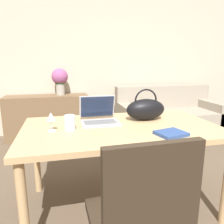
{
  "coord_description": "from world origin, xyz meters",
  "views": [
    {
      "loc": [
        -0.58,
        -1.0,
        1.23
      ],
      "look_at": [
        -0.2,
        0.64,
        0.84
      ],
      "focal_mm": 35.0,
      "sensor_mm": 36.0,
      "label": 1
    }
  ],
  "objects_px": {
    "laptop": "(99,115)",
    "drinking_glass": "(70,123)",
    "chair": "(140,218)",
    "handbag": "(146,109)",
    "flower_vase": "(60,79)",
    "wine_glass": "(51,118)",
    "couch": "(169,118)"
  },
  "relations": [
    {
      "from": "couch",
      "to": "drinking_glass",
      "type": "height_order",
      "value": "drinking_glass"
    },
    {
      "from": "laptop",
      "to": "drinking_glass",
      "type": "bearing_deg",
      "value": -143.53
    },
    {
      "from": "couch",
      "to": "laptop",
      "type": "distance_m",
      "value": 2.21
    },
    {
      "from": "drinking_glass",
      "to": "flower_vase",
      "type": "xyz_separation_m",
      "value": [
        -0.06,
        2.06,
        0.18
      ]
    },
    {
      "from": "drinking_glass",
      "to": "chair",
      "type": "bearing_deg",
      "value": -70.28
    },
    {
      "from": "drinking_glass",
      "to": "flower_vase",
      "type": "relative_size",
      "value": 0.27
    },
    {
      "from": "chair",
      "to": "wine_glass",
      "type": "xyz_separation_m",
      "value": [
        -0.42,
        0.79,
        0.32
      ]
    },
    {
      "from": "couch",
      "to": "laptop",
      "type": "bearing_deg",
      "value": -133.99
    },
    {
      "from": "laptop",
      "to": "flower_vase",
      "type": "xyz_separation_m",
      "value": [
        -0.32,
        1.87,
        0.18
      ]
    },
    {
      "from": "handbag",
      "to": "laptop",
      "type": "bearing_deg",
      "value": 175.38
    },
    {
      "from": "chair",
      "to": "handbag",
      "type": "relative_size",
      "value": 2.65
    },
    {
      "from": "laptop",
      "to": "handbag",
      "type": "distance_m",
      "value": 0.42
    },
    {
      "from": "couch",
      "to": "flower_vase",
      "type": "xyz_separation_m",
      "value": [
        -1.81,
        0.33,
        0.68
      ]
    },
    {
      "from": "laptop",
      "to": "drinking_glass",
      "type": "height_order",
      "value": "laptop"
    },
    {
      "from": "laptop",
      "to": "handbag",
      "type": "relative_size",
      "value": 0.9
    },
    {
      "from": "handbag",
      "to": "flower_vase",
      "type": "bearing_deg",
      "value": 111.0
    },
    {
      "from": "chair",
      "to": "drinking_glass",
      "type": "relative_size",
      "value": 8.01
    },
    {
      "from": "laptop",
      "to": "drinking_glass",
      "type": "xyz_separation_m",
      "value": [
        -0.26,
        -0.19,
        -0.0
      ]
    },
    {
      "from": "couch",
      "to": "flower_vase",
      "type": "height_order",
      "value": "flower_vase"
    },
    {
      "from": "wine_glass",
      "to": "flower_vase",
      "type": "xyz_separation_m",
      "value": [
        0.08,
        2.06,
        0.14
      ]
    },
    {
      "from": "chair",
      "to": "drinking_glass",
      "type": "bearing_deg",
      "value": 107.71
    },
    {
      "from": "drinking_glass",
      "to": "handbag",
      "type": "height_order",
      "value": "handbag"
    },
    {
      "from": "chair",
      "to": "flower_vase",
      "type": "bearing_deg",
      "value": 94.83
    },
    {
      "from": "drinking_glass",
      "to": "handbag",
      "type": "relative_size",
      "value": 0.33
    },
    {
      "from": "couch",
      "to": "flower_vase",
      "type": "bearing_deg",
      "value": 169.8
    },
    {
      "from": "laptop",
      "to": "drinking_glass",
      "type": "relative_size",
      "value": 2.72
    },
    {
      "from": "drinking_glass",
      "to": "flower_vase",
      "type": "distance_m",
      "value": 2.07
    },
    {
      "from": "laptop",
      "to": "wine_glass",
      "type": "relative_size",
      "value": 2.22
    },
    {
      "from": "couch",
      "to": "handbag",
      "type": "bearing_deg",
      "value": -124.29
    },
    {
      "from": "drinking_glass",
      "to": "wine_glass",
      "type": "xyz_separation_m",
      "value": [
        -0.14,
        0.01,
        0.04
      ]
    },
    {
      "from": "drinking_glass",
      "to": "wine_glass",
      "type": "relative_size",
      "value": 0.82
    },
    {
      "from": "chair",
      "to": "handbag",
      "type": "distance_m",
      "value": 1.06
    }
  ]
}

